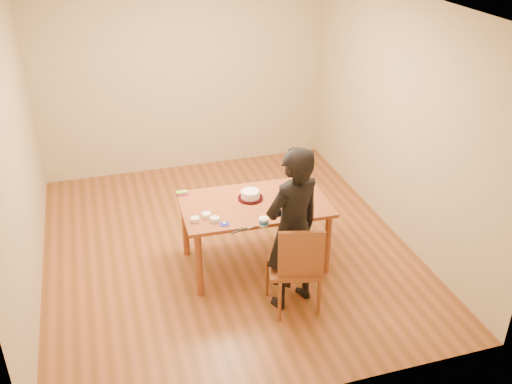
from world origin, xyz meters
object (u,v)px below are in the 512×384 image
object	(u,v)px
dining_table	(255,204)
dining_chair	(293,266)
person	(293,230)
cake_plate	(250,198)
cake	(250,195)

from	to	relation	value
dining_table	dining_chair	distance (m)	0.84
person	dining_table	bearing A→B (deg)	-96.95
dining_chair	cake_plate	distance (m)	0.93
cake	dining_chair	bearing A→B (deg)	-78.98
dining_table	cake_plate	distance (m)	0.10
cake	person	size ratio (longest dim) A/B	0.12
dining_chair	person	distance (m)	0.39
dining_chair	cake	world-z (taller)	cake
dining_chair	cake_plate	world-z (taller)	cake_plate
dining_table	cake	xyz separation A→B (m)	(-0.02, 0.09, 0.07)
dining_table	person	distance (m)	0.75
cake_plate	cake	xyz separation A→B (m)	(0.00, 0.00, 0.04)
cake	person	bearing A→B (deg)	-78.39
dining_chair	cake	xyz separation A→B (m)	(-0.17, 0.87, 0.35)
dining_table	dining_chair	bearing A→B (deg)	-76.96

